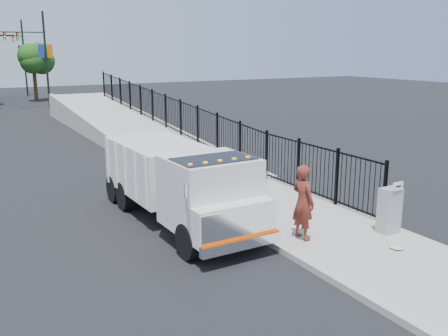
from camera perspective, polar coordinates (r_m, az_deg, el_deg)
ground at (r=14.51m, az=1.94°, el=-6.70°), size 120.00×120.00×0.00m
sidewalk at (r=14.08m, az=13.02°, el=-7.44°), size 3.55×12.00×0.12m
curb at (r=12.92m, az=6.58°, el=-9.00°), size 0.30×12.00×0.16m
ramp at (r=29.56m, az=-10.65°, el=3.51°), size 3.95×24.06×3.19m
iron_fence at (r=26.24m, az=-4.96°, el=4.44°), size 0.10×28.00×1.80m
truck at (r=14.39m, az=-5.05°, el=-1.37°), size 2.43×6.94×2.36m
worker at (r=13.14m, az=9.02°, el=-3.88°), size 0.53×0.76×2.00m
utility_cabinet at (r=14.24m, az=18.38°, el=-4.63°), size 0.55×0.40×1.25m
arrow_sign at (r=13.89m, az=19.26°, el=-1.98°), size 0.35×0.04×0.22m
debris at (r=13.37m, az=19.13°, el=-8.52°), size 0.36×0.36×0.09m
light_pole_1 at (r=45.10m, az=-20.07°, el=11.88°), size 3.78×0.22×8.00m
light_pole_3 at (r=58.87m, az=-22.18°, el=11.90°), size 3.77×0.22×8.00m
tree_1 at (r=52.18m, az=-20.98°, el=11.44°), size 2.35×2.35×5.17m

